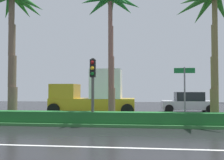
% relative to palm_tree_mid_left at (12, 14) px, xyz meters
% --- Properties ---
extents(ground_plane, '(90.00, 42.00, 0.10)m').
position_rel_palm_tree_mid_left_xyz_m(ground_plane, '(9.50, 1.15, -6.76)').
color(ground_plane, black).
extents(near_lane_divider_stripe, '(81.00, 0.14, 0.01)m').
position_rel_palm_tree_mid_left_xyz_m(near_lane_divider_stripe, '(9.50, -5.85, -6.71)').
color(near_lane_divider_stripe, white).
rests_on(near_lane_divider_stripe, ground_plane).
extents(median_strip, '(85.50, 4.00, 0.15)m').
position_rel_palm_tree_mid_left_xyz_m(median_strip, '(9.50, 0.15, -6.63)').
color(median_strip, '#2D6B33').
rests_on(median_strip, ground_plane).
extents(median_hedge, '(76.50, 0.70, 0.60)m').
position_rel_palm_tree_mid_left_xyz_m(median_hedge, '(9.50, -1.25, -6.26)').
color(median_hedge, '#1E6028').
rests_on(median_hedge, median_strip).
extents(palm_tree_mid_left, '(4.31, 4.38, 8.36)m').
position_rel_palm_tree_mid_left_xyz_m(palm_tree_mid_left, '(0.00, 0.00, 0.00)').
color(palm_tree_mid_left, brown).
rests_on(palm_tree_mid_left, median_strip).
extents(palm_tree_centre_left, '(3.79, 3.85, 8.13)m').
position_rel_palm_tree_mid_left_xyz_m(palm_tree_centre_left, '(6.21, 0.38, 0.10)').
color(palm_tree_centre_left, brown).
rests_on(palm_tree_centre_left, median_strip).
extents(palm_tree_centre, '(4.70, 4.53, 7.91)m').
position_rel_palm_tree_mid_left_xyz_m(palm_tree_centre, '(12.24, 0.05, -0.18)').
color(palm_tree_centre, brown).
rests_on(palm_tree_centre, median_strip).
extents(traffic_signal_median_left, '(0.28, 0.43, 3.50)m').
position_rel_palm_tree_mid_left_xyz_m(traffic_signal_median_left, '(5.40, -1.36, -4.15)').
color(traffic_signal_median_left, '#4C4C47').
rests_on(traffic_signal_median_left, median_strip).
extents(street_name_sign, '(1.10, 0.08, 3.00)m').
position_rel_palm_tree_mid_left_xyz_m(street_name_sign, '(10.32, -0.99, -4.63)').
color(street_name_sign, slate).
rests_on(street_name_sign, median_strip).
extents(box_truck_lead, '(6.40, 2.64, 3.46)m').
position_rel_palm_tree_mid_left_xyz_m(box_truck_lead, '(4.49, 4.04, -5.16)').
color(box_truck_lead, '#B28C1E').
rests_on(box_truck_lead, ground_plane).
extents(car_in_traffic_leading, '(4.30, 2.02, 1.72)m').
position_rel_palm_tree_mid_left_xyz_m(car_in_traffic_leading, '(12.18, 6.95, -5.88)').
color(car_in_traffic_leading, silver).
rests_on(car_in_traffic_leading, ground_plane).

